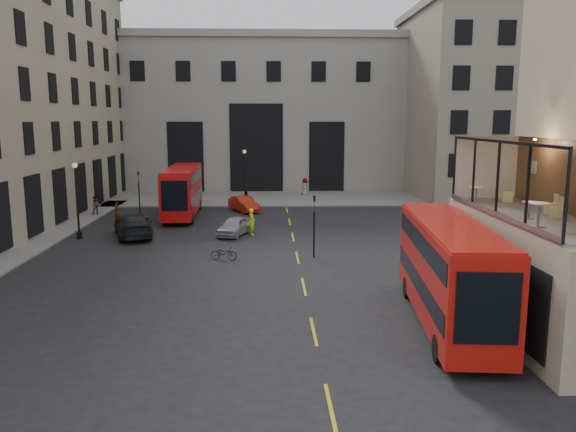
{
  "coord_description": "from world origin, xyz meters",
  "views": [
    {
      "loc": [
        -3.8,
        -21.01,
        8.29
      ],
      "look_at": [
        -2.66,
        9.51,
        3.0
      ],
      "focal_mm": 35.0,
      "sensor_mm": 36.0,
      "label": 1
    }
  ],
  "objects_px": {
    "traffic_light_far": "(139,187)",
    "cafe_table_far": "(476,192)",
    "pedestrian_d": "(305,187)",
    "cafe_table_near": "(539,211)",
    "street_lamp_b": "(245,180)",
    "bicycle": "(224,253)",
    "car_b": "(244,204)",
    "cafe_chair_b": "(556,211)",
    "car_a": "(234,226)",
    "cafe_chair_d": "(507,196)",
    "pedestrian_b": "(183,191)",
    "traffic_light_near": "(314,218)",
    "cafe_chair_c": "(551,208)",
    "bus_near": "(449,268)",
    "pedestrian_a": "(96,206)",
    "pedestrian_e": "(117,214)",
    "street_lamp_a": "(77,205)",
    "bus_far": "(182,189)",
    "pedestrian_c": "(247,201)",
    "cyclist": "(252,222)",
    "cafe_table_mid": "(529,207)",
    "car_c": "(133,226)"
  },
  "relations": [
    {
      "from": "bus_near",
      "to": "car_a",
      "type": "height_order",
      "value": "bus_near"
    },
    {
      "from": "street_lamp_a",
      "to": "bus_far",
      "type": "height_order",
      "value": "street_lamp_a"
    },
    {
      "from": "cafe_table_near",
      "to": "cafe_chair_c",
      "type": "relative_size",
      "value": 1.04
    },
    {
      "from": "bicycle",
      "to": "pedestrian_d",
      "type": "height_order",
      "value": "pedestrian_d"
    },
    {
      "from": "street_lamp_a",
      "to": "bus_near",
      "type": "relative_size",
      "value": 0.49
    },
    {
      "from": "traffic_light_far",
      "to": "cafe_table_far",
      "type": "relative_size",
      "value": 5.28
    },
    {
      "from": "car_a",
      "to": "pedestrian_e",
      "type": "relative_size",
      "value": 2.06
    },
    {
      "from": "cafe_chair_b",
      "to": "cafe_chair_d",
      "type": "relative_size",
      "value": 0.92
    },
    {
      "from": "cafe_chair_b",
      "to": "bus_near",
      "type": "bearing_deg",
      "value": 164.13
    },
    {
      "from": "bus_near",
      "to": "bicycle",
      "type": "relative_size",
      "value": 6.92
    },
    {
      "from": "pedestrian_d",
      "to": "cafe_table_near",
      "type": "height_order",
      "value": "cafe_table_near"
    },
    {
      "from": "car_b",
      "to": "cafe_chair_b",
      "type": "relative_size",
      "value": 5.21
    },
    {
      "from": "car_a",
      "to": "pedestrian_d",
      "type": "relative_size",
      "value": 1.99
    },
    {
      "from": "pedestrian_e",
      "to": "cafe_table_mid",
      "type": "relative_size",
      "value": 2.86
    },
    {
      "from": "bicycle",
      "to": "pedestrian_b",
      "type": "relative_size",
      "value": 0.88
    },
    {
      "from": "bus_far",
      "to": "cafe_chair_b",
      "type": "distance_m",
      "value": 32.99
    },
    {
      "from": "street_lamp_b",
      "to": "cafe_table_near",
      "type": "bearing_deg",
      "value": -72.3
    },
    {
      "from": "traffic_light_near",
      "to": "cafe_table_near",
      "type": "bearing_deg",
      "value": -65.24
    },
    {
      "from": "pedestrian_c",
      "to": "pedestrian_e",
      "type": "xyz_separation_m",
      "value": [
        -9.93,
        -7.18,
        0.06
      ]
    },
    {
      "from": "bicycle",
      "to": "cafe_chair_b",
      "type": "height_order",
      "value": "cafe_chair_b"
    },
    {
      "from": "street_lamp_a",
      "to": "pedestrian_d",
      "type": "distance_m",
      "value": 27.75
    },
    {
      "from": "street_lamp_b",
      "to": "bicycle",
      "type": "bearing_deg",
      "value": -91.06
    },
    {
      "from": "pedestrian_c",
      "to": "cafe_chair_c",
      "type": "relative_size",
      "value": 2.16
    },
    {
      "from": "street_lamp_b",
      "to": "pedestrian_c",
      "type": "distance_m",
      "value": 4.18
    },
    {
      "from": "pedestrian_a",
      "to": "pedestrian_c",
      "type": "height_order",
      "value": "pedestrian_c"
    },
    {
      "from": "pedestrian_b",
      "to": "cafe_chair_b",
      "type": "bearing_deg",
      "value": -97.07
    },
    {
      "from": "car_a",
      "to": "bicycle",
      "type": "bearing_deg",
      "value": -72.13
    },
    {
      "from": "street_lamp_b",
      "to": "car_c",
      "type": "xyz_separation_m",
      "value": [
        -7.36,
        -15.51,
        -1.57
      ]
    },
    {
      "from": "bus_near",
      "to": "bus_far",
      "type": "xyz_separation_m",
      "value": [
        -14.56,
        26.35,
        -0.01
      ]
    },
    {
      "from": "cafe_chair_b",
      "to": "cafe_chair_d",
      "type": "xyz_separation_m",
      "value": [
        -0.12,
        4.16,
        0.02
      ]
    },
    {
      "from": "pedestrian_a",
      "to": "cafe_table_far",
      "type": "height_order",
      "value": "cafe_table_far"
    },
    {
      "from": "car_a",
      "to": "pedestrian_e",
      "type": "xyz_separation_m",
      "value": [
        -9.47,
        4.08,
        0.28
      ]
    },
    {
      "from": "car_a",
      "to": "cyclist",
      "type": "height_order",
      "value": "cyclist"
    },
    {
      "from": "cafe_table_near",
      "to": "cafe_chair_d",
      "type": "xyz_separation_m",
      "value": [
        1.47,
        5.99,
        -0.3
      ]
    },
    {
      "from": "cafe_table_near",
      "to": "cafe_chair_b",
      "type": "height_order",
      "value": "cafe_table_near"
    },
    {
      "from": "bus_near",
      "to": "cafe_chair_c",
      "type": "distance_m",
      "value": 4.56
    },
    {
      "from": "cafe_table_near",
      "to": "pedestrian_e",
      "type": "bearing_deg",
      "value": 130.11
    },
    {
      "from": "traffic_light_far",
      "to": "pedestrian_e",
      "type": "height_order",
      "value": "traffic_light_far"
    },
    {
      "from": "traffic_light_near",
      "to": "car_c",
      "type": "height_order",
      "value": "traffic_light_near"
    },
    {
      "from": "pedestrian_d",
      "to": "cafe_table_far",
      "type": "distance_m",
      "value": 36.91
    },
    {
      "from": "car_a",
      "to": "bicycle",
      "type": "distance_m",
      "value": 7.21
    },
    {
      "from": "bus_far",
      "to": "car_c",
      "type": "height_order",
      "value": "bus_far"
    },
    {
      "from": "bus_far",
      "to": "cyclist",
      "type": "xyz_separation_m",
      "value": [
        6.14,
        -8.08,
        -1.42
      ]
    },
    {
      "from": "car_b",
      "to": "pedestrian_b",
      "type": "relative_size",
      "value": 2.34
    },
    {
      "from": "bus_near",
      "to": "pedestrian_b",
      "type": "height_order",
      "value": "bus_near"
    },
    {
      "from": "cafe_table_mid",
      "to": "cafe_table_far",
      "type": "relative_size",
      "value": 0.92
    },
    {
      "from": "pedestrian_a",
      "to": "pedestrian_c",
      "type": "relative_size",
      "value": 0.99
    },
    {
      "from": "traffic_light_far",
      "to": "pedestrian_b",
      "type": "xyz_separation_m",
      "value": [
        2.41,
        9.68,
        -1.53
      ]
    },
    {
      "from": "car_c",
      "to": "cafe_chair_c",
      "type": "relative_size",
      "value": 7.0
    },
    {
      "from": "pedestrian_a",
      "to": "pedestrian_b",
      "type": "relative_size",
      "value": 0.97
    }
  ]
}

